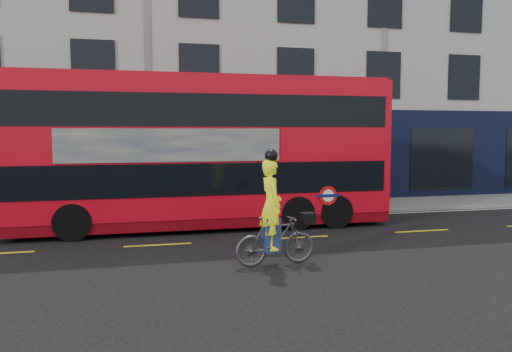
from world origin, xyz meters
name	(u,v)px	position (x,y,z in m)	size (l,w,h in m)	color
ground	(161,259)	(0.00, 0.00, 0.00)	(120.00, 120.00, 0.00)	black
pavement	(152,213)	(0.00, 6.50, 0.06)	(60.00, 3.00, 0.12)	gray
kerb	(153,220)	(0.00, 5.00, 0.07)	(60.00, 0.12, 0.13)	gray
building_terrace	(144,39)	(0.00, 12.94, 7.49)	(50.00, 10.07, 15.00)	#B0ADA6
road_edge_line	(153,224)	(0.00, 4.70, 0.00)	(58.00, 0.10, 0.01)	silver
lane_dashes	(158,245)	(0.00, 1.50, 0.00)	(58.00, 0.12, 0.01)	yellow
bus	(204,151)	(1.59, 3.80, 2.44)	(11.82, 2.75, 4.76)	red
cyclist	(274,226)	(2.50, -1.20, 0.91)	(1.94, 0.78, 2.67)	#434548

